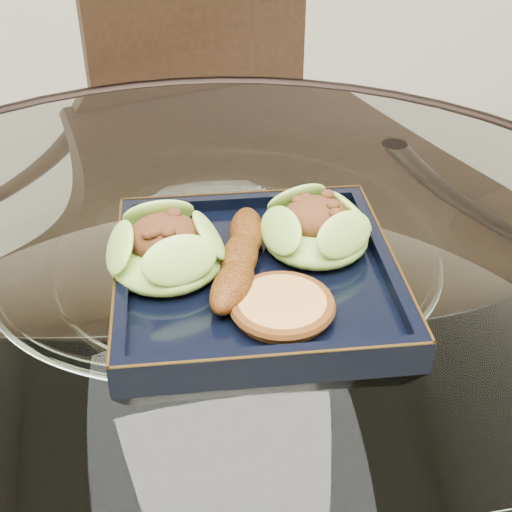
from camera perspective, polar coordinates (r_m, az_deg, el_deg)
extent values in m
cylinder|color=white|center=(0.72, -3.04, -2.49)|extent=(1.10, 1.10, 0.01)
torus|color=black|center=(0.72, -3.04, -2.49)|extent=(1.13, 1.13, 0.02)
cylinder|color=black|center=(1.23, 9.03, -7.52)|extent=(0.04, 0.04, 0.75)
cylinder|color=black|center=(1.20, -17.83, -10.29)|extent=(0.04, 0.04, 0.75)
cube|color=black|center=(1.28, -0.87, 0.21)|extent=(0.51, 0.51, 0.04)
cube|color=black|center=(1.31, -4.44, 14.32)|extent=(0.39, 0.13, 0.46)
cylinder|color=black|center=(1.27, -5.05, -15.14)|extent=(0.03, 0.03, 0.45)
cylinder|color=black|center=(1.38, 9.23, -10.26)|extent=(0.03, 0.03, 0.45)
cylinder|color=black|center=(1.52, -9.80, -5.51)|extent=(0.03, 0.03, 0.45)
cylinder|color=black|center=(1.61, 2.45, -2.16)|extent=(0.03, 0.03, 0.45)
cube|color=black|center=(0.70, 0.00, -2.02)|extent=(0.28, 0.28, 0.02)
ellipsoid|color=olive|center=(0.69, -7.22, 0.27)|extent=(0.14, 0.14, 0.04)
ellipsoid|color=olive|center=(0.72, 4.81, 1.97)|extent=(0.11, 0.11, 0.04)
ellipsoid|color=#66310A|center=(0.69, -1.30, -0.08)|extent=(0.08, 0.17, 0.03)
cylinder|color=#C08C40|center=(0.64, 2.10, -4.12)|extent=(0.10, 0.10, 0.02)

